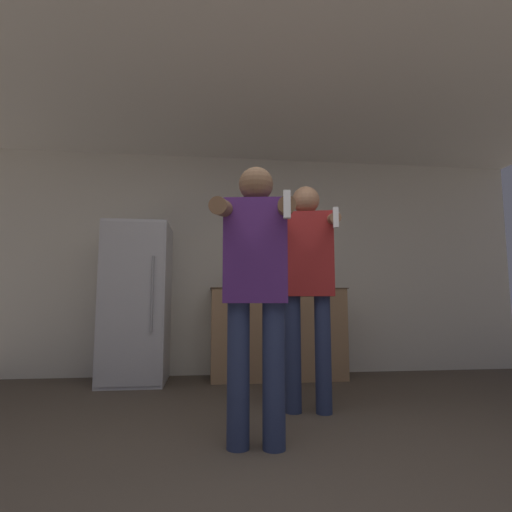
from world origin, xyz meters
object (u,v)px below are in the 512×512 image
object	(u,v)px
bottle_brown_liquor	(272,276)
bottle_tall_gin	(299,278)
person_woman_foreground	(256,278)
bottle_clear_vodka	(243,278)
refrigerator	(137,302)
person_man_side	(307,273)
bottle_amber_bourbon	(313,277)

from	to	relation	value
bottle_brown_liquor	bottle_tall_gin	xyz separation A→B (m)	(0.30, 0.00, -0.01)
bottle_brown_liquor	person_woman_foreground	size ratio (longest dim) A/B	0.20
bottle_clear_vodka	bottle_tall_gin	bearing A→B (deg)	0.00
refrigerator	person_man_side	bearing A→B (deg)	-41.44
person_woman_foreground	bottle_tall_gin	bearing A→B (deg)	70.52
bottle_amber_bourbon	person_woman_foreground	size ratio (longest dim) A/B	0.21
refrigerator	bottle_tall_gin	size ratio (longest dim) A/B	5.47
person_man_side	bottle_tall_gin	bearing A→B (deg)	79.58
refrigerator	bottle_amber_bourbon	distance (m)	1.92
bottle_brown_liquor	person_man_side	size ratio (longest dim) A/B	0.19
bottle_brown_liquor	bottle_clear_vodka	bearing A→B (deg)	180.00
person_woman_foreground	person_man_side	world-z (taller)	person_man_side
refrigerator	person_woman_foreground	bearing A→B (deg)	-63.12
refrigerator	bottle_amber_bourbon	bearing A→B (deg)	1.65
refrigerator	bottle_clear_vodka	xyz separation A→B (m)	(1.11, 0.05, 0.26)
bottle_clear_vodka	person_woman_foreground	bearing A→B (deg)	-92.84
refrigerator	bottle_tall_gin	bearing A→B (deg)	1.80
bottle_clear_vodka	bottle_brown_liquor	world-z (taller)	bottle_brown_liquor
person_man_side	refrigerator	bearing A→B (deg)	138.56
bottle_brown_liquor	bottle_amber_bourbon	bearing A→B (deg)	0.00
bottle_clear_vodka	bottle_amber_bourbon	xyz separation A→B (m)	(0.78, 0.00, 0.03)
bottle_clear_vodka	bottle_amber_bourbon	size ratio (longest dim) A/B	0.87
bottle_clear_vodka	bottle_brown_liquor	xyz separation A→B (m)	(0.32, -0.00, 0.03)
bottle_clear_vodka	bottle_tall_gin	distance (m)	0.62
bottle_clear_vodka	refrigerator	bearing A→B (deg)	-177.19
refrigerator	person_man_side	distance (m)	1.99
bottle_clear_vodka	bottle_tall_gin	xyz separation A→B (m)	(0.62, 0.00, 0.01)
bottle_tall_gin	bottle_amber_bourbon	size ratio (longest dim) A/B	0.87
bottle_clear_vodka	person_woman_foreground	size ratio (longest dim) A/B	0.19
refrigerator	person_man_side	size ratio (longest dim) A/B	0.95
bottle_amber_bourbon	bottle_brown_liquor	bearing A→B (deg)	-180.00
bottle_clear_vodka	bottle_tall_gin	world-z (taller)	bottle_clear_vodka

